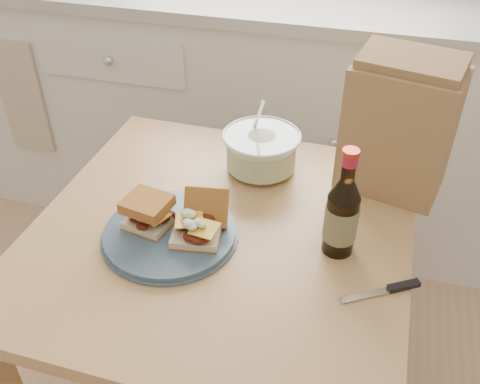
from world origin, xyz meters
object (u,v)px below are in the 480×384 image
(dining_table, at_px, (221,262))
(paper_bag, at_px, (398,131))
(beer_bottle, at_px, (342,215))
(plate, at_px, (170,234))
(coleslaw_bowl, at_px, (261,152))

(dining_table, distance_m, paper_bag, 0.52)
(dining_table, relative_size, beer_bottle, 3.37)
(plate, distance_m, paper_bag, 0.58)
(plate, distance_m, coleslaw_bowl, 0.34)
(coleslaw_bowl, bearing_deg, paper_bag, 3.17)
(plate, distance_m, beer_bottle, 0.38)
(plate, xyz_separation_m, paper_bag, (0.45, 0.33, 0.15))
(dining_table, height_order, plate, plate)
(plate, height_order, coleslaw_bowl, coleslaw_bowl)
(dining_table, distance_m, plate, 0.16)
(beer_bottle, distance_m, paper_bag, 0.29)
(coleslaw_bowl, distance_m, beer_bottle, 0.35)
(coleslaw_bowl, relative_size, beer_bottle, 0.79)
(coleslaw_bowl, bearing_deg, dining_table, -96.77)
(beer_bottle, bearing_deg, paper_bag, 49.69)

